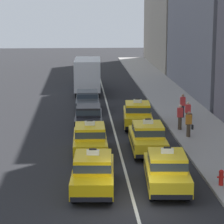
% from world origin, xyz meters
% --- Properties ---
extents(ground_plane, '(160.00, 160.00, 0.00)m').
position_xyz_m(ground_plane, '(0.00, 0.00, 0.00)').
color(ground_plane, '#232326').
extents(lane_stripe_left_right, '(0.14, 80.00, 0.01)m').
position_xyz_m(lane_stripe_left_right, '(0.00, 20.00, 0.00)').
color(lane_stripe_left_right, silver).
rests_on(lane_stripe_left_right, ground).
extents(sidewalk_curb, '(4.00, 90.00, 0.15)m').
position_xyz_m(sidewalk_curb, '(5.60, 15.00, 0.07)').
color(sidewalk_curb, '#9E9993').
rests_on(sidewalk_curb, ground).
extents(taxi_left_nearest, '(2.07, 4.66, 1.96)m').
position_xyz_m(taxi_left_nearest, '(-1.65, 2.29, 0.88)').
color(taxi_left_nearest, black).
rests_on(taxi_left_nearest, ground).
extents(taxi_left_second, '(1.85, 4.57, 1.96)m').
position_xyz_m(taxi_left_second, '(-1.68, 8.04, 0.88)').
color(taxi_left_second, black).
rests_on(taxi_left_second, ground).
extents(sedan_left_third, '(1.88, 4.35, 1.58)m').
position_xyz_m(sedan_left_third, '(-1.66, 14.03, 0.85)').
color(sedan_left_third, black).
rests_on(sedan_left_third, ground).
extents(sedan_left_fourth, '(1.83, 4.33, 1.58)m').
position_xyz_m(sedan_left_fourth, '(-1.64, 20.12, 0.85)').
color(sedan_left_fourth, black).
rests_on(sedan_left_fourth, ground).
extents(box_truck_left_fifth, '(2.46, 7.03, 3.27)m').
position_xyz_m(box_truck_left_fifth, '(-1.50, 28.23, 1.78)').
color(box_truck_left_fifth, black).
rests_on(box_truck_left_fifth, ground).
extents(sedan_left_sixth, '(1.84, 4.33, 1.58)m').
position_xyz_m(sedan_left_sixth, '(-1.54, 35.05, 0.85)').
color(sedan_left_sixth, black).
rests_on(sedan_left_sixth, ground).
extents(taxi_right_nearest, '(2.10, 4.67, 1.96)m').
position_xyz_m(taxi_right_nearest, '(1.64, 2.36, 0.88)').
color(taxi_right_nearest, black).
rests_on(taxi_right_nearest, ground).
extents(taxi_right_second, '(1.91, 4.59, 1.96)m').
position_xyz_m(taxi_right_second, '(1.53, 8.21, 0.88)').
color(taxi_right_second, black).
rests_on(taxi_right_second, ground).
extents(taxi_right_third, '(2.09, 4.66, 1.96)m').
position_xyz_m(taxi_right_third, '(1.63, 14.47, 0.88)').
color(taxi_right_third, black).
rests_on(taxi_right_third, ground).
extents(pedestrian_near_crosswalk, '(0.36, 0.24, 1.69)m').
position_xyz_m(pedestrian_near_crosswalk, '(5.12, 16.59, 1.01)').
color(pedestrian_near_crosswalk, '#23232D').
rests_on(pedestrian_near_crosswalk, sidewalk_curb).
extents(pedestrian_mid_block, '(0.36, 0.24, 1.64)m').
position_xyz_m(pedestrian_mid_block, '(4.24, 12.92, 0.98)').
color(pedestrian_mid_block, '#473828').
rests_on(pedestrian_mid_block, sidewalk_curb).
extents(pedestrian_by_storefront, '(0.47, 0.24, 1.57)m').
position_xyz_m(pedestrian_by_storefront, '(4.42, 11.02, 0.93)').
color(pedestrian_by_storefront, '#473828').
rests_on(pedestrian_by_storefront, sidewalk_curb).
extents(pedestrian_trailing, '(0.47, 0.24, 1.59)m').
position_xyz_m(pedestrian_trailing, '(5.02, 14.22, 0.95)').
color(pedestrian_trailing, '#473828').
rests_on(pedestrian_trailing, sidewalk_curb).
extents(fire_hydrant, '(0.36, 0.22, 0.73)m').
position_xyz_m(fire_hydrant, '(4.08, 2.21, 0.55)').
color(fire_hydrant, red).
rests_on(fire_hydrant, sidewalk_curb).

